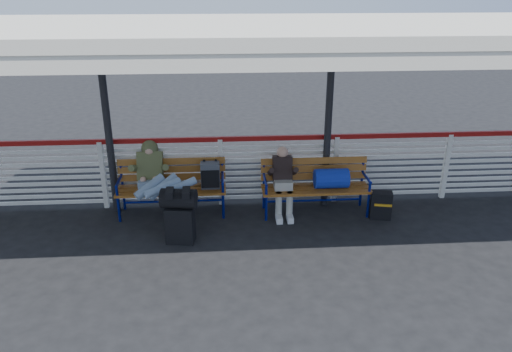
{
  "coord_description": "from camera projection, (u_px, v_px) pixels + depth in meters",
  "views": [
    {
      "loc": [
        0.04,
        -6.15,
        3.74
      ],
      "look_at": [
        0.54,
        1.0,
        0.87
      ],
      "focal_mm": 35.0,
      "sensor_mm": 36.0,
      "label": 1
    }
  ],
  "objects": [
    {
      "name": "bench_left",
      "position": [
        183.0,
        180.0,
        8.31
      ],
      "size": [
        1.8,
        0.56,
        0.92
      ],
      "color": "#AC6F21",
      "rests_on": "ground"
    },
    {
      "name": "canopy",
      "position": [
        217.0,
        32.0,
        6.76
      ],
      "size": [
        12.6,
        3.6,
        3.16
      ],
      "color": "silver",
      "rests_on": "ground"
    },
    {
      "name": "traveler_man",
      "position": [
        160.0,
        182.0,
        7.91
      ],
      "size": [
        0.94,
        1.61,
        0.77
      ],
      "color": "#92A9C5",
      "rests_on": "ground"
    },
    {
      "name": "companion_person",
      "position": [
        283.0,
        181.0,
        8.26
      ],
      "size": [
        0.32,
        0.66,
        1.15
      ],
      "color": "#A8A699",
      "rests_on": "ground"
    },
    {
      "name": "luggage_stack",
      "position": [
        180.0,
        214.0,
        7.4
      ],
      "size": [
        0.56,
        0.37,
        0.86
      ],
      "rotation": [
        0.0,
        0.0,
        -0.16
      ],
      "color": "black",
      "rests_on": "ground"
    },
    {
      "name": "suitcase_side",
      "position": [
        381.0,
        205.0,
        8.23
      ],
      "size": [
        0.37,
        0.27,
        0.47
      ],
      "rotation": [
        0.0,
        0.0,
        -0.21
      ],
      "color": "black",
      "rests_on": "ground"
    },
    {
      "name": "fence",
      "position": [
        221.0,
        169.0,
        8.59
      ],
      "size": [
        12.08,
        0.08,
        1.24
      ],
      "color": "silver",
      "rests_on": "ground"
    },
    {
      "name": "ground",
      "position": [
        223.0,
        260.0,
        7.08
      ],
      "size": [
        60.0,
        60.0,
        0.0
      ],
      "primitive_type": "plane",
      "color": "black",
      "rests_on": "ground"
    },
    {
      "name": "bench_right",
      "position": [
        323.0,
        180.0,
        8.32
      ],
      "size": [
        1.8,
        0.56,
        0.92
      ],
      "color": "#AC6F21",
      "rests_on": "ground"
    }
  ]
}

